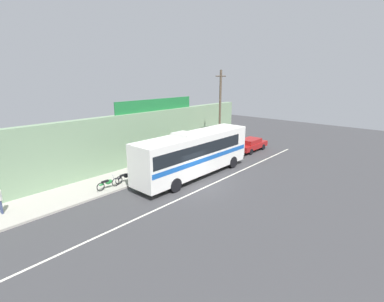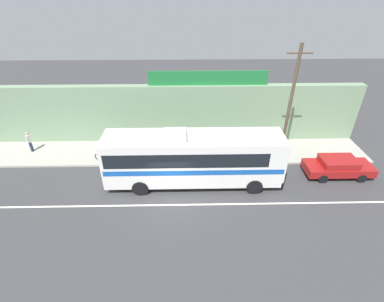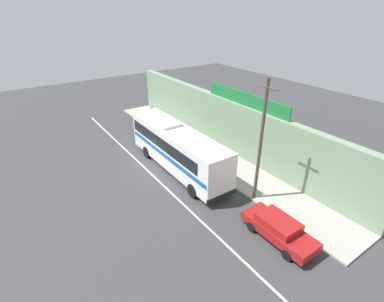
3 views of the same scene
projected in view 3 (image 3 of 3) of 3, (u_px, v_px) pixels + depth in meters
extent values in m
plane|color=#3A3A3D|center=(155.00, 167.00, 24.29)|extent=(70.00, 70.00, 0.00)
cube|color=#A8A399|center=(204.00, 150.00, 26.88)|extent=(30.00, 3.60, 0.14)
cube|color=gray|center=(223.00, 123.00, 26.90)|extent=(30.00, 0.70, 4.80)
cube|color=#1E7538|center=(246.00, 99.00, 23.58)|extent=(9.16, 0.12, 1.10)
cube|color=silver|center=(147.00, 170.00, 23.89)|extent=(30.00, 0.14, 0.01)
cube|color=white|center=(178.00, 148.00, 23.03)|extent=(11.34, 2.47, 3.10)
cube|color=black|center=(174.00, 140.00, 23.12)|extent=(9.98, 2.49, 0.96)
cube|color=#1956B2|center=(178.00, 151.00, 23.17)|extent=(11.12, 2.49, 0.36)
cube|color=black|center=(223.00, 174.00, 18.69)|extent=(0.04, 2.23, 1.40)
cube|color=black|center=(221.00, 196.00, 19.53)|extent=(0.12, 2.47, 0.36)
cube|color=silver|center=(170.00, 124.00, 23.10)|extent=(1.40, 1.73, 0.24)
cylinder|color=black|center=(218.00, 181.00, 21.45)|extent=(1.04, 0.32, 1.04)
cylinder|color=black|center=(193.00, 191.00, 20.30)|extent=(1.04, 0.32, 1.04)
cylinder|color=black|center=(169.00, 146.00, 26.78)|extent=(1.04, 0.32, 1.04)
cylinder|color=black|center=(147.00, 152.00, 25.62)|extent=(1.04, 0.32, 1.04)
cube|color=maroon|center=(279.00, 230.00, 16.59)|extent=(4.56, 1.74, 0.56)
cube|color=maroon|center=(278.00, 222.00, 16.42)|extent=(2.37, 1.57, 0.48)
cube|color=black|center=(291.00, 232.00, 15.80)|extent=(0.21, 1.46, 0.34)
cylinder|color=black|center=(306.00, 242.00, 16.17)|extent=(0.62, 0.20, 0.62)
cylinder|color=black|center=(287.00, 255.00, 15.34)|extent=(0.62, 0.20, 0.62)
cylinder|color=black|center=(270.00, 217.00, 18.11)|extent=(0.62, 0.20, 0.62)
cylinder|color=black|center=(252.00, 227.00, 17.28)|extent=(0.62, 0.20, 0.62)
cylinder|color=brown|center=(261.00, 143.00, 18.34)|extent=(0.22, 0.22, 8.44)
cylinder|color=brown|center=(267.00, 88.00, 16.69)|extent=(1.60, 0.10, 0.10)
torus|color=black|center=(170.00, 134.00, 29.33)|extent=(0.62, 0.06, 0.62)
torus|color=black|center=(164.00, 130.00, 30.22)|extent=(0.62, 0.06, 0.62)
cylinder|color=silver|center=(170.00, 131.00, 29.25)|extent=(0.34, 0.04, 0.65)
cylinder|color=silver|center=(169.00, 128.00, 29.18)|extent=(0.03, 0.56, 0.03)
ellipsoid|color=#237F38|center=(167.00, 131.00, 29.65)|extent=(0.56, 0.22, 0.34)
cube|color=black|center=(166.00, 129.00, 29.80)|extent=(0.52, 0.20, 0.10)
ellipsoid|color=#237F38|center=(164.00, 129.00, 30.11)|extent=(0.36, 0.14, 0.16)
torus|color=black|center=(180.00, 140.00, 28.15)|extent=(0.62, 0.06, 0.62)
torus|color=black|center=(173.00, 135.00, 29.12)|extent=(0.62, 0.06, 0.62)
cylinder|color=silver|center=(179.00, 137.00, 28.07)|extent=(0.34, 0.04, 0.65)
cylinder|color=silver|center=(179.00, 133.00, 28.00)|extent=(0.03, 0.56, 0.03)
ellipsoid|color=black|center=(177.00, 136.00, 28.51)|extent=(0.56, 0.22, 0.34)
cube|color=black|center=(175.00, 134.00, 28.68)|extent=(0.52, 0.20, 0.10)
ellipsoid|color=black|center=(173.00, 134.00, 29.02)|extent=(0.36, 0.14, 0.16)
cylinder|color=navy|center=(152.00, 112.00, 35.08)|extent=(0.13, 0.13, 0.83)
cylinder|color=navy|center=(151.00, 112.00, 34.99)|extent=(0.13, 0.13, 0.83)
cylinder|color=white|center=(151.00, 107.00, 34.71)|extent=(0.30, 0.30, 0.62)
sphere|color=tan|center=(151.00, 103.00, 34.50)|extent=(0.22, 0.22, 0.22)
cylinder|color=white|center=(153.00, 106.00, 34.79)|extent=(0.08, 0.08, 0.57)
cylinder|color=white|center=(150.00, 107.00, 34.59)|extent=(0.08, 0.08, 0.57)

